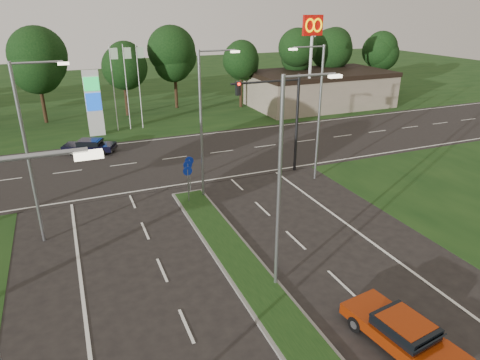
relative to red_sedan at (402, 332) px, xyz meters
name	(u,v)px	position (x,y,z in m)	size (l,w,h in m)	color
verge_far	(112,92)	(-3.24, 53.95, -0.64)	(160.00, 50.00, 0.02)	black
cross_road	(162,160)	(-3.24, 22.95, -0.64)	(160.00, 12.00, 0.02)	black
median_kerb	(281,317)	(-3.24, 2.95, -0.58)	(2.00, 26.00, 0.12)	slate
commercial_building	(320,89)	(18.76, 34.95, 1.36)	(16.00, 9.00, 4.00)	gray
streetlight_median_near	(284,176)	(-2.24, 4.95, 4.44)	(2.53, 0.22, 9.00)	gray
streetlight_median_far	(204,118)	(-2.24, 14.95, 4.44)	(2.53, 0.22, 9.00)	gray
streetlight_left_near	(6,349)	(-11.54, -1.05, 4.44)	(2.53, 0.22, 9.00)	gray
streetlight_left_far	(31,146)	(-11.54, 12.95, 4.44)	(2.53, 0.22, 9.00)	gray
streetlight_right_far	(317,107)	(5.56, 14.95, 4.44)	(2.53, 0.22, 9.00)	gray
traffic_signal	(281,109)	(3.95, 16.95, 4.01)	(5.10, 0.42, 7.00)	black
median_signs	(188,171)	(-3.24, 15.35, 1.07)	(1.16, 1.76, 2.38)	gray
gas_pylon	(96,101)	(-7.02, 32.00, 2.55)	(5.80, 1.26, 8.00)	silver
mcdonalds_sign	(312,40)	(14.76, 30.93, 7.34)	(2.20, 0.47, 10.40)	silver
treeline_far	(124,51)	(-3.14, 38.89, 6.19)	(6.00, 6.00, 9.90)	black
red_sedan	(402,332)	(0.00, 0.00, 0.00)	(2.37, 4.55, 1.19)	maroon
navy_sedan	(89,146)	(-8.32, 26.95, -0.04)	(4.37, 3.18, 1.11)	black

